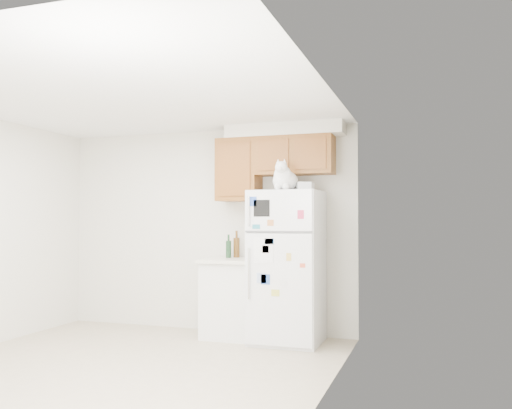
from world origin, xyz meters
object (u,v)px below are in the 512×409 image
at_px(storage_box_front, 304,186).
at_px(base_counter, 232,297).
at_px(cat, 285,179).
at_px(refrigerator, 287,266).
at_px(storage_box_back, 305,187).
at_px(bottle_amber, 237,244).
at_px(bottle_green, 229,246).

bearing_deg(storage_box_front, base_counter, 146.65).
height_order(cat, storage_box_front, cat).
xyz_separation_m(refrigerator, base_counter, (-0.69, 0.07, -0.39)).
xyz_separation_m(cat, storage_box_back, (0.16, 0.31, -0.08)).
xyz_separation_m(storage_box_back, storage_box_front, (0.05, -0.26, -0.01)).
distance_m(refrigerator, bottle_amber, 0.78).
bearing_deg(bottle_amber, storage_box_front, -21.13).
height_order(refrigerator, bottle_green, refrigerator).
bearing_deg(bottle_green, cat, -21.77).
relative_size(storage_box_front, bottle_amber, 0.46).
bearing_deg(bottle_green, storage_box_back, 0.12).
xyz_separation_m(storage_box_front, bottle_amber, (-0.92, 0.36, -0.66)).
distance_m(base_counter, cat, 1.55).
xyz_separation_m(base_counter, storage_box_back, (0.86, 0.09, 1.29)).
distance_m(cat, bottle_green, 1.14).
xyz_separation_m(storage_box_back, bottle_amber, (-0.87, 0.09, -0.67)).
relative_size(storage_box_back, storage_box_front, 1.20).
bearing_deg(storage_box_front, bottle_amber, 136.09).
xyz_separation_m(refrigerator, cat, (0.01, -0.15, 0.98)).
relative_size(storage_box_front, bottle_green, 0.54).
relative_size(base_counter, bottle_green, 3.29).
relative_size(cat, storage_box_front, 3.23).
xyz_separation_m(bottle_green, bottle_amber, (0.07, 0.09, 0.02)).
height_order(bottle_green, bottle_amber, bottle_amber).
relative_size(base_counter, storage_box_front, 6.13).
bearing_deg(refrigerator, bottle_green, 167.90).
height_order(storage_box_back, storage_box_front, storage_box_back).
distance_m(refrigerator, storage_box_back, 0.93).
bearing_deg(cat, storage_box_front, 14.12).
distance_m(storage_box_back, storage_box_front, 0.27).
bearing_deg(storage_box_front, bottle_green, 142.43).
xyz_separation_m(refrigerator, storage_box_front, (0.22, -0.10, 0.89)).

